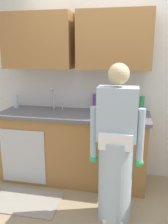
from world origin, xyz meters
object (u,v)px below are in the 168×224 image
cup_by_sink (117,113)px  person_at_sink (116,157)px  bottle_water_tall (118,102)px  bottle_dish_liquid (110,103)px  sink (53,113)px  bottle_water_short (142,105)px  bottle_soap (16,101)px  knife_on_counter (101,113)px  bottle_cleaner_spray (96,102)px

cup_by_sink → person_at_sink: bearing=-86.2°
bottle_water_tall → bottle_dish_liquid: 0.11m
sink → cup_by_sink: (0.85, -0.10, 0.07)m
bottle_water_short → cup_by_sink: size_ratio=2.15×
bottle_soap → knife_on_counter: size_ratio=0.76×
sink → person_at_sink: size_ratio=0.31×
bottle_dish_liquid → sink: bearing=-164.8°
person_at_sink → knife_on_counter: size_ratio=6.75×
bottle_dish_liquid → bottle_cleaner_spray: bearing=172.5°
bottle_water_short → knife_on_counter: 0.54m
person_at_sink → bottle_water_short: person_at_sink is taller
person_at_sink → bottle_dish_liquid: 0.99m
sink → bottle_water_short: bearing=8.5°
person_at_sink → bottle_water_tall: person_at_sink is taller
bottle_dish_liquid → bottle_water_short: bearing=-3.7°
bottle_soap → bottle_cleaner_spray: size_ratio=0.84×
bottle_dish_liquid → knife_on_counter: 0.22m
bottle_cleaner_spray → bottle_water_short: size_ratio=0.97×
bottle_water_tall → cup_by_sink: 0.28m
person_at_sink → bottle_dish_liquid: bearing=100.1°
bottle_cleaner_spray → cup_by_sink: bearing=-45.5°
sink → bottle_dish_liquid: 0.77m
sink → person_at_sink: bearing=-38.6°
person_at_sink → bottle_water_short: size_ratio=7.23×
bottle_dish_liquid → cup_by_sink: size_ratio=2.19×
bottle_water_short → bottle_dish_liquid: bottle_dish_liquid is taller
bottle_water_short → cup_by_sink: (-0.30, -0.27, -0.06)m
person_at_sink → bottle_water_tall: 0.96m
sink → cup_by_sink: 0.86m
person_at_sink → bottle_soap: size_ratio=8.87×
sink → bottle_soap: bearing=167.4°
person_at_sink → bottle_soap: (-1.49, 0.85, 0.34)m
sink → knife_on_counter: 0.64m
sink → bottle_water_short: (1.15, 0.17, 0.13)m
cup_by_sink → bottle_water_short: bearing=42.1°
bottle_soap → bottle_water_tall: 1.44m
bottle_soap → bottle_water_short: bottle_water_short is taller
person_at_sink → cup_by_sink: 0.69m
bottle_water_tall → bottle_soap: bearing=-178.6°
bottle_water_tall → bottle_cleaner_spray: bearing=169.8°
cup_by_sink → bottle_dish_liquid: bearing=112.4°
bottle_water_tall → bottle_dish_liquid: (-0.11, 0.03, -0.02)m
person_at_sink → bottle_cleaner_spray: person_at_sink is taller
person_at_sink → bottle_soap: person_at_sink is taller
bottle_water_short → sink: bearing=-171.5°
bottle_soap → knife_on_counter: 1.24m
bottle_cleaner_spray → cup_by_sink: 0.45m
bottle_soap → bottle_dish_liquid: (1.33, 0.06, 0.02)m
bottle_cleaner_spray → person_at_sink: bearing=-69.2°
bottle_soap → person_at_sink: bearing=-29.6°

